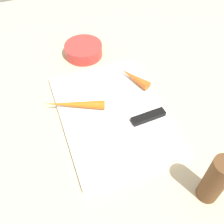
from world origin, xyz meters
TOP-DOWN VIEW (x-y plane):
  - ground_plane at (0.00, 0.00)m, footprint 1.40×1.40m
  - cutting_board at (0.00, 0.00)m, footprint 0.36×0.26m
  - knife at (0.05, 0.07)m, footprint 0.03×0.20m
  - carrot_long at (-0.05, -0.09)m, footprint 0.08×0.16m
  - carrot_short at (-0.09, 0.10)m, footprint 0.10×0.07m
  - small_bowl at (-0.27, -0.00)m, footprint 0.12×0.12m
  - pepper_grinder at (0.27, 0.11)m, footprint 0.04×0.04m

SIDE VIEW (x-z plane):
  - ground_plane at x=0.00m, z-range 0.00..0.00m
  - cutting_board at x=0.00m, z-range 0.00..0.01m
  - knife at x=0.05m, z-range 0.01..0.02m
  - small_bowl at x=-0.27m, z-range 0.00..0.04m
  - carrot_long at x=-0.05m, z-range 0.01..0.04m
  - carrot_short at x=-0.09m, z-range 0.01..0.04m
  - pepper_grinder at x=0.27m, z-range 0.00..0.13m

